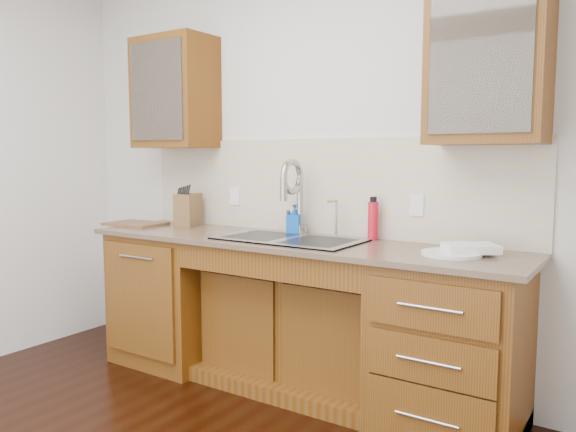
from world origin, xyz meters
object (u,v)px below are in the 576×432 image
Objects in this scene: water_bottle at (373,221)px; plate at (451,254)px; knife_block at (188,210)px; cutting_board at (136,224)px; soap_bottle at (295,219)px.

water_bottle reaches higher than plate.
water_bottle is 1.35m from knife_block.
water_bottle is 0.56× the size of cutting_board.
water_bottle reaches higher than soap_bottle.
water_bottle is 1.73m from cutting_board.
cutting_board is at bearing -171.39° from water_bottle.
water_bottle reaches higher than cutting_board.
knife_block reaches higher than cutting_board.
soap_bottle is 0.51m from water_bottle.
cutting_board is (-1.20, -0.22, -0.08)m from soap_bottle.
water_bottle is 0.76× the size of plate.
soap_bottle is at bearing 10.22° from cutting_board.
plate is (1.04, -0.20, -0.09)m from soap_bottle.
plate is 1.31× the size of knife_block.
knife_block is at bearing 175.75° from plate.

